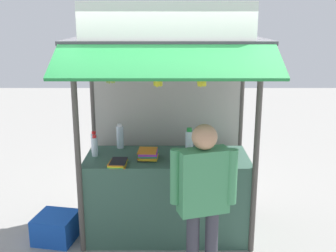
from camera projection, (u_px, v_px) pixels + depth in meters
ground_plane at (168, 232)px, 4.89m from camera, size 20.00×20.00×0.00m
stall_counter at (168, 195)px, 4.77m from camera, size 1.81×0.78×0.94m
stall_structure at (168, 96)px, 4.63m from camera, size 2.01×1.71×2.59m
water_bottle_back_right at (200, 142)px, 4.79m from camera, size 0.07×0.07×0.24m
water_bottle_mid_right at (121, 137)px, 4.91m from camera, size 0.08×0.08×0.30m
water_bottle_front_left at (190, 143)px, 4.64m from camera, size 0.09×0.09×0.32m
water_bottle_right at (95, 143)px, 4.75m from camera, size 0.07×0.07×0.25m
water_bottle_rear_center at (96, 146)px, 4.64m from camera, size 0.07×0.07×0.24m
magazine_stack_front_right at (119, 163)px, 4.38m from camera, size 0.20×0.28×0.05m
magazine_stack_center at (149, 154)px, 4.56m from camera, size 0.23×0.27×0.10m
magazine_stack_left at (208, 157)px, 4.53m from camera, size 0.23×0.26×0.06m
magazine_stack_far_left at (185, 161)px, 4.43m from camera, size 0.25×0.26×0.05m
banana_bunch_inner_right at (159, 79)px, 3.94m from camera, size 0.11×0.11×0.30m
banana_bunch_inner_left at (112, 75)px, 3.92m from camera, size 0.11×0.11×0.27m
banana_bunch_leftmost at (203, 79)px, 3.93m from camera, size 0.11×0.11×0.30m
banana_bunch_rightmost at (231, 73)px, 3.92m from camera, size 0.08×0.08×0.24m
vendor_person at (204, 192)px, 3.71m from camera, size 0.59×0.31×1.57m
plastic_crate at (57, 227)px, 4.70m from camera, size 0.50×0.50×0.30m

